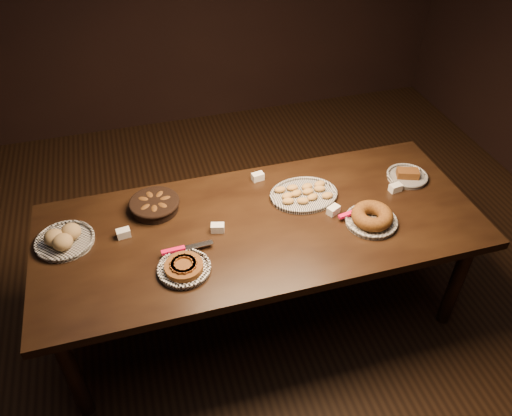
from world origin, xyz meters
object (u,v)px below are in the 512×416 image
object	(u,v)px
madeleine_platter	(304,194)
buffet_table	(261,233)
bundt_cake_plate	(372,218)
apple_tart_plate	(184,267)

from	to	relation	value
madeleine_platter	buffet_table	bearing A→B (deg)	-151.54
madeleine_platter	bundt_cake_plate	xyz separation A→B (m)	(0.27, -0.31, 0.02)
buffet_table	madeleine_platter	world-z (taller)	madeleine_platter
apple_tart_plate	madeleine_platter	xyz separation A→B (m)	(0.76, 0.38, -0.00)
apple_tart_plate	madeleine_platter	size ratio (longest dim) A/B	0.78
buffet_table	bundt_cake_plate	bearing A→B (deg)	-15.84
madeleine_platter	apple_tart_plate	bearing A→B (deg)	-152.15
bundt_cake_plate	madeleine_platter	bearing A→B (deg)	130.66
apple_tart_plate	bundt_cake_plate	xyz separation A→B (m)	(1.03, 0.06, 0.02)
apple_tart_plate	bundt_cake_plate	world-z (taller)	bundt_cake_plate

